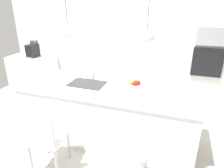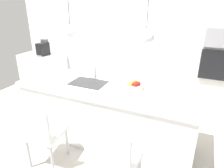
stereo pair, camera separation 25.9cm
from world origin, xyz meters
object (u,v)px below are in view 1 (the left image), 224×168
(fruit_bowl, at_px, (134,85))
(microwave, at_px, (212,36))
(coffee_machine, at_px, (33,50))
(oven, at_px, (207,62))
(chair_near, at_px, (46,137))
(chair_middle, at_px, (126,157))

(fruit_bowl, relative_size, microwave, 0.55)
(coffee_machine, relative_size, oven, 0.68)
(oven, bearing_deg, coffee_machine, -175.58)
(chair_near, bearing_deg, coffee_machine, 130.32)
(oven, distance_m, chair_middle, 2.69)
(fruit_bowl, relative_size, coffee_machine, 0.79)
(oven, bearing_deg, chair_near, -129.38)
(microwave, height_order, oven, microwave)
(oven, height_order, chair_near, oven)
(microwave, distance_m, chair_near, 3.33)
(fruit_bowl, height_order, chair_middle, fruit_bowl)
(microwave, bearing_deg, chair_near, -129.38)
(chair_near, distance_m, chair_middle, 1.06)
(chair_near, bearing_deg, microwave, 50.62)
(microwave, xyz_separation_m, oven, (0.00, 0.00, -0.50))
(chair_near, bearing_deg, chair_middle, -0.05)
(coffee_machine, relative_size, microwave, 0.70)
(oven, bearing_deg, fruit_bowl, -126.44)
(fruit_bowl, bearing_deg, microwave, 53.56)
(coffee_machine, relative_size, chair_middle, 0.43)
(fruit_bowl, height_order, microwave, microwave)
(chair_middle, bearing_deg, chair_near, 179.95)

